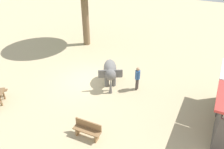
# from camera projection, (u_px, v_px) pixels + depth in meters

# --- Properties ---
(ground_plane) EXTENTS (60.00, 60.00, 0.00)m
(ground_plane) POSITION_uv_depth(u_px,v_px,m) (89.00, 80.00, 14.99)
(ground_plane) COLOR tan
(elephant) EXTENTS (2.19, 1.92, 1.57)m
(elephant) POSITION_uv_depth(u_px,v_px,m) (110.00, 71.00, 14.11)
(elephant) COLOR slate
(elephant) RESTS_ON ground_plane
(person_handler) EXTENTS (0.51, 0.32, 1.62)m
(person_handler) POSITION_uv_depth(u_px,v_px,m) (138.00, 77.00, 13.57)
(person_handler) COLOR #3F3833
(person_handler) RESTS_ON ground_plane
(wooden_bench) EXTENTS (0.48, 1.42, 0.88)m
(wooden_bench) POSITION_uv_depth(u_px,v_px,m) (88.00, 129.00, 10.37)
(wooden_bench) COLOR olive
(wooden_bench) RESTS_ON ground_plane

